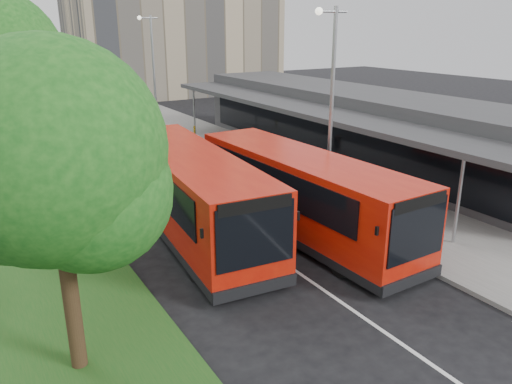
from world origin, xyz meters
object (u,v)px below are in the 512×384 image
Objects in this scene: lamp_post_near at (330,99)px; car_far at (41,95)px; litter_bin at (253,155)px; tree_near at (52,167)px; bus_main at (302,194)px; bus_second at (191,193)px; car_near at (72,100)px; bollard at (195,132)px; lamp_post_far at (152,66)px.

lamp_post_near reaches higher than car_far.
tree_near is at bearing -133.60° from litter_bin.
bus_second reaches higher than bus_main.
bus_main is at bearing -71.92° from car_near.
bollard is at bearing -62.04° from car_near.
tree_near reaches higher than car_near.
car_far is at bearing 125.84° from car_near.
lamp_post_far is at bearing 65.96° from tree_near.
lamp_post_near is (11.13, 4.95, -0.05)m from tree_near.
bus_main reaches higher than bollard.
litter_bin is (12.41, 13.03, -4.21)m from tree_near.
bollard is 0.25× the size of car_near.
bollard is at bearing 70.33° from bus_second.
litter_bin is at bearing 80.99° from lamp_post_near.
lamp_post_near reaches higher than bus_second.
car_near reaches higher than car_far.
bus_second is (-5.68, 0.86, -3.11)m from lamp_post_near.
car_near is at bearing 100.46° from lamp_post_far.
litter_bin is (6.96, 7.23, -1.04)m from bus_second.
car_far is at bearing 96.62° from lamp_post_near.
bus_main is 42.32m from car_far.
lamp_post_near reaches higher than litter_bin.
lamp_post_near is 9.30× the size of bollard.
litter_bin is 0.96× the size of bollard.
lamp_post_near is 35.65m from car_near.
lamp_post_far is at bearing 78.59° from bus_second.
lamp_post_near is at bearing -3.44° from bus_second.
bus_main is at bearing 22.42° from tree_near.
bus_second is 13.65× the size of litter_bin.
lamp_post_near is 41.47m from car_far.
lamp_post_far reaches higher than bus_main.
bollard is (1.02, -4.63, -4.14)m from lamp_post_far.
bus_main is 13.05× the size of litter_bin.
bus_main is at bearing -100.83° from bollard.
lamp_post_far reaches higher than car_near.
tree_near is 8.57m from bus_second.
litter_bin is (1.28, -11.92, -4.16)m from lamp_post_far.
tree_near reaches higher than litter_bin.
lamp_post_near reaches higher than bus_main.
lamp_post_near reaches higher than bollard.
tree_near is 41.30m from car_near.
bus_main is 16.95m from bollard.
lamp_post_near reaches higher than tree_near.
bollard is (6.71, 14.52, -1.02)m from bus_second.
tree_near is at bearing -84.62° from car_near.
car_far is (-5.78, 25.60, -0.04)m from bollard.
bollard is at bearing -56.20° from car_far.
bus_second is (-5.68, -19.14, -3.11)m from lamp_post_far.
car_far is at bearing 91.82° from bus_main.
bus_main is at bearing -65.39° from car_far.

